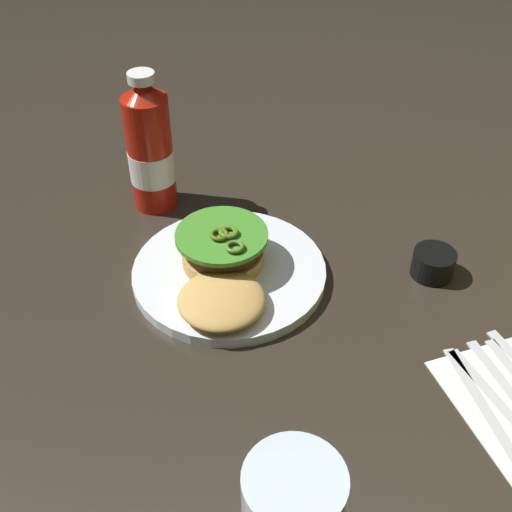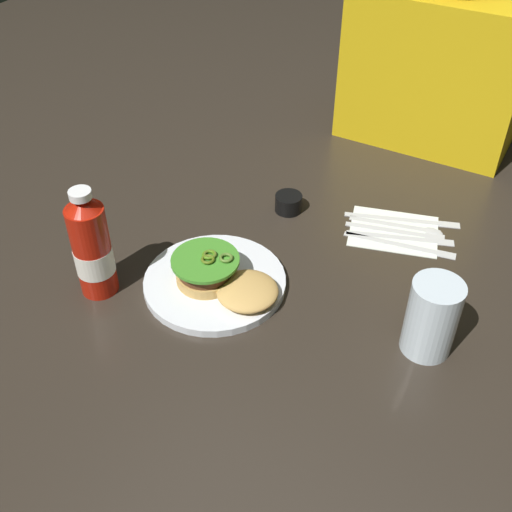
{
  "view_description": "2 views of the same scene",
  "coord_description": "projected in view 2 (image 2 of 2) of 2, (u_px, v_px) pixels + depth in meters",
  "views": [
    {
      "loc": [
        0.5,
        -0.1,
        0.53
      ],
      "look_at": [
        -0.04,
        -0.07,
        0.08
      ],
      "focal_mm": 43.91,
      "sensor_mm": 36.0,
      "label": 1
    },
    {
      "loc": [
        0.35,
        -0.75,
        0.73
      ],
      "look_at": [
        -0.04,
        -0.05,
        0.05
      ],
      "focal_mm": 43.89,
      "sensor_mm": 36.0,
      "label": 2
    }
  ],
  "objects": [
    {
      "name": "diner_person",
      "position": [
        440.0,
        43.0,
        1.31
      ],
      "size": [
        0.37,
        0.19,
        0.52
      ],
      "color": "gold",
      "rests_on": "ground_plane"
    },
    {
      "name": "napkin",
      "position": [
        394.0,
        231.0,
        1.18
      ],
      "size": [
        0.19,
        0.17,
        0.0
      ],
      "primitive_type": "cube",
      "rotation": [
        0.0,
        0.0,
        0.27
      ],
      "color": "white",
      "rests_on": "ground_plane"
    },
    {
      "name": "table_knife",
      "position": [
        407.0,
        237.0,
        1.16
      ],
      "size": [
        0.19,
        0.08,
        0.0
      ],
      "color": "silver",
      "rests_on": "napkin"
    },
    {
      "name": "condiment_cup",
      "position": [
        289.0,
        203.0,
        1.22
      ],
      "size": [
        0.05,
        0.05,
        0.03
      ],
      "primitive_type": "cylinder",
      "color": "black",
      "rests_on": "ground_plane"
    },
    {
      "name": "ketchup_bottle",
      "position": [
        92.0,
        248.0,
        1.01
      ],
      "size": [
        0.06,
        0.06,
        0.2
      ],
      "color": "#B0190B",
      "rests_on": "ground_plane"
    },
    {
      "name": "fork_utensil",
      "position": [
        404.0,
        231.0,
        1.18
      ],
      "size": [
        0.18,
        0.06,
        0.0
      ],
      "color": "silver",
      "rests_on": "napkin"
    },
    {
      "name": "burger_sandwich",
      "position": [
        221.0,
        277.0,
        1.03
      ],
      "size": [
        0.19,
        0.11,
        0.05
      ],
      "color": "tan",
      "rests_on": "dinner_plate"
    },
    {
      "name": "steak_knife",
      "position": [
        410.0,
        219.0,
        1.2
      ],
      "size": [
        0.21,
        0.09,
        0.0
      ],
      "color": "silver",
      "rests_on": "napkin"
    },
    {
      "name": "spoon_utensil",
      "position": [
        410.0,
        226.0,
        1.19
      ],
      "size": [
        0.17,
        0.06,
        0.0
      ],
      "color": "silver",
      "rests_on": "napkin"
    },
    {
      "name": "butter_knife",
      "position": [
        407.0,
        245.0,
        1.14
      ],
      "size": [
        0.2,
        0.05,
        0.0
      ],
      "color": "silver",
      "rests_on": "napkin"
    },
    {
      "name": "dinner_plate",
      "position": [
        215.0,
        282.0,
        1.06
      ],
      "size": [
        0.24,
        0.24,
        0.01
      ],
      "primitive_type": "cylinder",
      "color": "white",
      "rests_on": "ground_plane"
    },
    {
      "name": "ground_plane",
      "position": [
        288.0,
        269.0,
        1.1
      ],
      "size": [
        3.0,
        3.0,
        0.0
      ],
      "primitive_type": "plane",
      "color": "#2C251D"
    },
    {
      "name": "water_glass",
      "position": [
        432.0,
        318.0,
        0.92
      ],
      "size": [
        0.08,
        0.08,
        0.13
      ],
      "primitive_type": "cylinder",
      "color": "silver",
      "rests_on": "ground_plane"
    }
  ]
}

